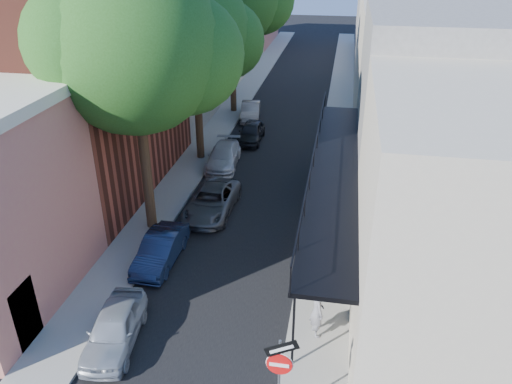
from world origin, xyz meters
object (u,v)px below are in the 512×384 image
at_px(oak_mid, 202,35).
at_px(parked_car_a, 115,328).
at_px(sign_post, 280,367).
at_px(parked_car_c, 212,201).
at_px(pedestrian, 317,311).
at_px(parked_car_f, 251,111).
at_px(parked_car_b, 161,250).
at_px(parked_car_d, 224,156).
at_px(oak_near, 146,49).
at_px(parked_car_e, 251,132).

height_order(oak_mid, parked_car_a, oak_mid).
bearing_deg(sign_post, parked_car_c, 113.20).
height_order(parked_car_a, pedestrian, pedestrian).
relative_size(parked_car_f, pedestrian, 1.97).
height_order(sign_post, parked_car_c, sign_post).
bearing_deg(pedestrian, parked_car_b, 41.73).
bearing_deg(parked_car_b, parked_car_c, 78.03).
bearing_deg(oak_mid, parked_car_b, -85.00).
bearing_deg(parked_car_b, parked_car_d, 89.38).
bearing_deg(oak_near, sign_post, -54.91).
bearing_deg(oak_near, parked_car_c, 40.34).
bearing_deg(parked_car_c, parked_car_b, -101.52).
xyz_separation_m(sign_post, pedestrian, (0.76, 3.45, -0.98)).
bearing_deg(oak_mid, parked_car_a, -86.11).
xyz_separation_m(oak_mid, parked_car_c, (1.92, -6.38, -6.45)).
bearing_deg(parked_car_b, parked_car_e, 86.40).
height_order(oak_mid, parked_car_e, oak_mid).
bearing_deg(oak_mid, pedestrian, -62.02).
height_order(parked_car_b, parked_car_d, parked_car_b).
bearing_deg(parked_car_b, parked_car_f, 90.10).
height_order(sign_post, oak_near, oak_near).
distance_m(oak_mid, pedestrian, 16.74).
xyz_separation_m(oak_mid, parked_car_b, (0.93, -10.69, -6.46)).
height_order(oak_near, parked_car_a, oak_near).
xyz_separation_m(oak_near, pedestrian, (7.28, -5.83, -6.82)).
distance_m(parked_car_d, parked_car_e, 4.18).
bearing_deg(sign_post, parked_car_b, 130.67).
xyz_separation_m(parked_car_a, pedestrian, (6.30, 1.42, 0.44)).
height_order(oak_near, parked_car_c, oak_near).
xyz_separation_m(parked_car_f, pedestrian, (6.15, -21.12, 0.45)).
relative_size(oak_mid, parked_car_e, 2.88).
relative_size(parked_car_a, parked_car_f, 0.98).
height_order(parked_car_b, pedestrian, pedestrian).
distance_m(parked_car_d, pedestrian, 14.22).
bearing_deg(sign_post, oak_mid, 110.86).
relative_size(oak_near, parked_car_e, 3.22).
bearing_deg(oak_near, parked_car_d, 80.73).
xyz_separation_m(sign_post, parked_car_c, (-4.66, 10.87, -1.43)).
bearing_deg(parked_car_b, oak_mid, 95.89).
bearing_deg(parked_car_f, oak_near, -101.92).
distance_m(parked_car_b, parked_car_f, 18.01).
distance_m(oak_near, parked_car_d, 10.16).
distance_m(oak_mid, parked_car_e, 7.44).
bearing_deg(parked_car_b, sign_post, -48.45).
relative_size(oak_mid, parked_car_f, 2.77).
distance_m(parked_car_a, pedestrian, 6.47).
distance_m(oak_mid, parked_car_a, 16.56).
distance_m(oak_mid, parked_car_c, 9.28).
relative_size(parked_car_c, parked_car_f, 1.19).
xyz_separation_m(oak_near, parked_car_a, (0.99, -7.25, -7.27)).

